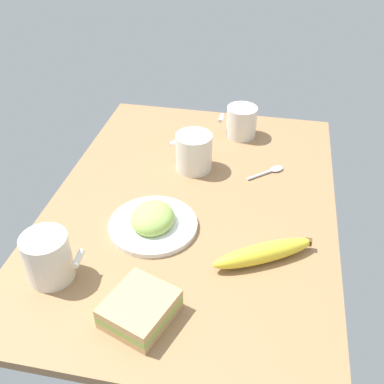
{
  "coord_description": "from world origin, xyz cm",
  "views": [
    {
      "loc": [
        78.66,
        15.6,
        65.9
      ],
      "look_at": [
        0.0,
        0.0,
        5.0
      ],
      "focal_mm": 42.21,
      "sensor_mm": 36.0,
      "label": 1
    }
  ],
  "objects_px": {
    "plate_of_food": "(153,221)",
    "coffee_mug_spare": "(48,257)",
    "sandwich_main": "(140,309)",
    "coffee_mug_black": "(194,152)",
    "coffee_mug_milky": "(241,121)",
    "banana": "(264,253)",
    "spoon": "(271,171)"
  },
  "relations": [
    {
      "from": "coffee_mug_black",
      "to": "coffee_mug_milky",
      "type": "xyz_separation_m",
      "value": [
        -0.19,
        0.1,
        -0.0
      ]
    },
    {
      "from": "coffee_mug_black",
      "to": "plate_of_food",
      "type": "bearing_deg",
      "value": -9.84
    },
    {
      "from": "plate_of_food",
      "to": "sandwich_main",
      "type": "height_order",
      "value": "plate_of_food"
    },
    {
      "from": "coffee_mug_black",
      "to": "sandwich_main",
      "type": "xyz_separation_m",
      "value": [
        0.47,
        -0.0,
        -0.03
      ]
    },
    {
      "from": "coffee_mug_spare",
      "to": "spoon",
      "type": "distance_m",
      "value": 0.57
    },
    {
      "from": "plate_of_food",
      "to": "coffee_mug_black",
      "type": "xyz_separation_m",
      "value": [
        -0.24,
        0.04,
        0.03
      ]
    },
    {
      "from": "plate_of_food",
      "to": "coffee_mug_black",
      "type": "relative_size",
      "value": 1.66
    },
    {
      "from": "coffee_mug_milky",
      "to": "coffee_mug_spare",
      "type": "xyz_separation_m",
      "value": [
        0.59,
        -0.29,
        0.01
      ]
    },
    {
      "from": "plate_of_food",
      "to": "banana",
      "type": "bearing_deg",
      "value": 77.56
    },
    {
      "from": "plate_of_food",
      "to": "spoon",
      "type": "distance_m",
      "value": 0.35
    },
    {
      "from": "plate_of_food",
      "to": "coffee_mug_milky",
      "type": "height_order",
      "value": "coffee_mug_milky"
    },
    {
      "from": "sandwich_main",
      "to": "banana",
      "type": "relative_size",
      "value": 0.7
    },
    {
      "from": "coffee_mug_milky",
      "to": "sandwich_main",
      "type": "xyz_separation_m",
      "value": [
        0.65,
        -0.1,
        -0.02
      ]
    },
    {
      "from": "plate_of_food",
      "to": "coffee_mug_black",
      "type": "height_order",
      "value": "coffee_mug_black"
    },
    {
      "from": "banana",
      "to": "sandwich_main",
      "type": "bearing_deg",
      "value": -48.06
    },
    {
      "from": "spoon",
      "to": "coffee_mug_black",
      "type": "bearing_deg",
      "value": -84.32
    },
    {
      "from": "coffee_mug_spare",
      "to": "banana",
      "type": "distance_m",
      "value": 0.4
    },
    {
      "from": "coffee_mug_milky",
      "to": "plate_of_food",
      "type": "bearing_deg",
      "value": -18.15
    },
    {
      "from": "plate_of_food",
      "to": "coffee_mug_spare",
      "type": "distance_m",
      "value": 0.23
    },
    {
      "from": "coffee_mug_milky",
      "to": "sandwich_main",
      "type": "relative_size",
      "value": 0.74
    },
    {
      "from": "coffee_mug_black",
      "to": "coffee_mug_spare",
      "type": "xyz_separation_m",
      "value": [
        0.41,
        -0.19,
        0.0
      ]
    },
    {
      "from": "plate_of_food",
      "to": "coffee_mug_spare",
      "type": "xyz_separation_m",
      "value": [
        0.17,
        -0.15,
        0.03
      ]
    },
    {
      "from": "coffee_mug_black",
      "to": "coffee_mug_milky",
      "type": "distance_m",
      "value": 0.21
    },
    {
      "from": "coffee_mug_spare",
      "to": "banana",
      "type": "xyz_separation_m",
      "value": [
        -0.12,
        0.38,
        -0.03
      ]
    },
    {
      "from": "banana",
      "to": "coffee_mug_milky",
      "type": "bearing_deg",
      "value": -168.5
    },
    {
      "from": "plate_of_food",
      "to": "coffee_mug_milky",
      "type": "relative_size",
      "value": 1.81
    },
    {
      "from": "spoon",
      "to": "sandwich_main",
      "type": "bearing_deg",
      "value": -21.83
    },
    {
      "from": "coffee_mug_milky",
      "to": "banana",
      "type": "height_order",
      "value": "coffee_mug_milky"
    },
    {
      "from": "plate_of_food",
      "to": "banana",
      "type": "xyz_separation_m",
      "value": [
        0.05,
        0.24,
        0.0
      ]
    },
    {
      "from": "coffee_mug_black",
      "to": "coffee_mug_spare",
      "type": "relative_size",
      "value": 1.05
    },
    {
      "from": "coffee_mug_black",
      "to": "coffee_mug_spare",
      "type": "height_order",
      "value": "coffee_mug_spare"
    },
    {
      "from": "coffee_mug_black",
      "to": "coffee_mug_spare",
      "type": "distance_m",
      "value": 0.45
    }
  ]
}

